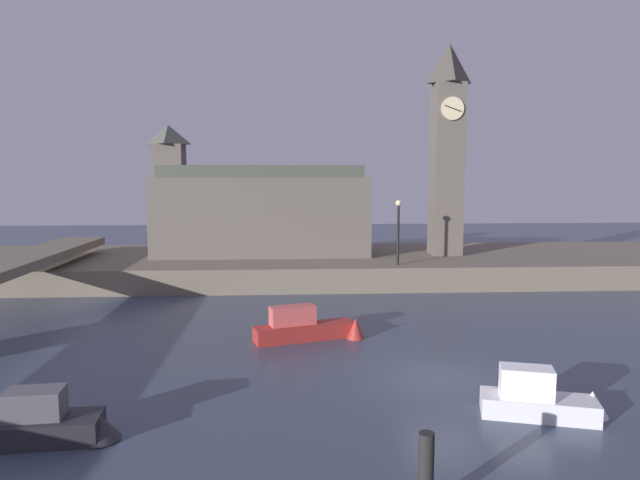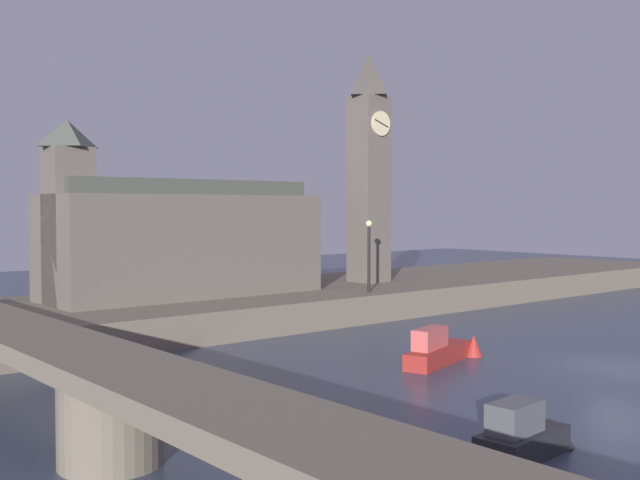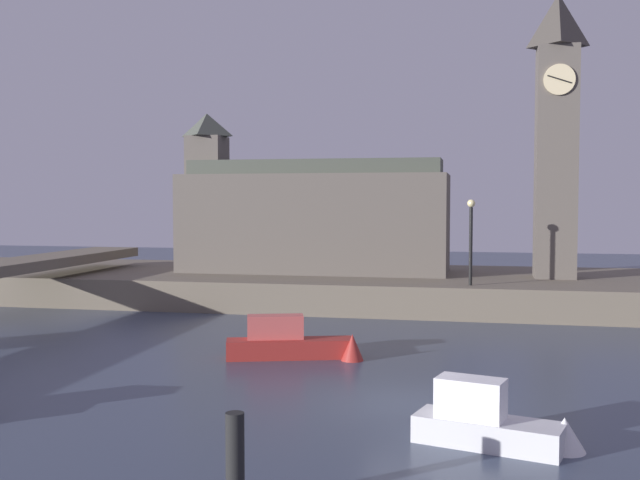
% 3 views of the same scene
% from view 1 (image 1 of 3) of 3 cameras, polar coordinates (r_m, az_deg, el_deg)
% --- Properties ---
extents(ground_plane, '(120.00, 120.00, 0.00)m').
position_cam_1_polar(ground_plane, '(20.35, 12.29, -13.66)').
color(ground_plane, '#384256').
extents(far_embankment, '(70.00, 12.00, 1.50)m').
position_cam_1_polar(far_embankment, '(39.23, 4.52, -2.51)').
color(far_embankment, '#6B6051').
rests_on(far_embankment, ground).
extents(clock_tower, '(2.17, 2.22, 14.15)m').
position_cam_1_polar(clock_tower, '(39.53, 12.74, 9.13)').
color(clock_tower, '#5B544C').
rests_on(clock_tower, far_embankment).
extents(parliament_hall, '(14.55, 5.20, 8.78)m').
position_cam_1_polar(parliament_hall, '(39.06, -6.56, 2.98)').
color(parliament_hall, '#5B544C').
rests_on(parliament_hall, far_embankment).
extents(streetlamp, '(0.36, 0.36, 3.95)m').
position_cam_1_polar(streetlamp, '(34.47, 7.92, 1.54)').
color(streetlamp, black).
rests_on(streetlamp, far_embankment).
extents(mooring_post_left, '(0.33, 0.33, 1.72)m').
position_cam_1_polar(mooring_post_left, '(12.87, 10.66, -22.09)').
color(mooring_post_left, black).
rests_on(mooring_post_left, ground).
extents(boat_dinghy_red, '(4.98, 2.26, 1.65)m').
position_cam_1_polar(boat_dinghy_red, '(24.33, -0.85, -8.87)').
color(boat_dinghy_red, maroon).
rests_on(boat_dinghy_red, ground).
extents(boat_ferry_white, '(3.92, 1.93, 1.56)m').
position_cam_1_polar(boat_ferry_white, '(18.23, 21.90, -14.79)').
color(boat_ferry_white, silver).
rests_on(boat_ferry_white, ground).
extents(boat_barge_dark, '(3.28, 1.41, 1.43)m').
position_cam_1_polar(boat_barge_dark, '(17.10, -25.17, -16.37)').
color(boat_barge_dark, '#232328').
rests_on(boat_barge_dark, ground).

